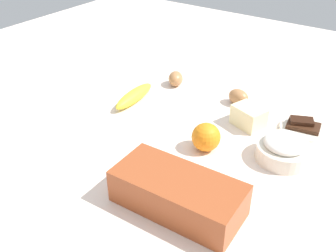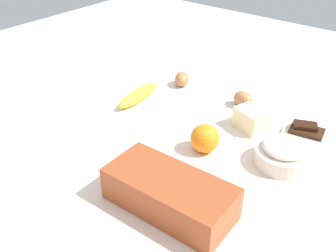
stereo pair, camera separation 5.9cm
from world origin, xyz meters
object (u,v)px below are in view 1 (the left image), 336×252
Objects in this scene: flour_bowl at (284,149)px; chocolate_plate at (303,128)px; egg_beside_bowl at (176,79)px; orange_fruit at (206,137)px; egg_near_butter at (238,97)px; loaf_pan at (178,193)px; butter_block at (249,117)px; banana at (134,96)px.

flour_bowl is 1.06× the size of chocolate_plate.
egg_beside_bowl is at bearing -4.28° from chocolate_plate.
egg_near_butter is (0.04, -0.27, -0.01)m from orange_fruit.
butter_block is (0.02, -0.39, -0.01)m from loaf_pan.
egg_near_butter is at bearing -147.82° from banana.
orange_fruit is (-0.32, 0.10, 0.02)m from banana.
orange_fruit is at bearing 76.37° from butter_block.
loaf_pan is 0.40m from butter_block.
butter_block is 0.69× the size of chocolate_plate.
orange_fruit reaches higher than flour_bowl.
orange_fruit is 0.30m from chocolate_plate.
loaf_pan reaches higher than banana.
loaf_pan is 0.60m from egg_beside_bowl.
butter_block is at bearing 129.01° from egg_near_butter.
orange_fruit reaches higher than butter_block.
banana reaches higher than chocolate_plate.
egg_beside_bowl is (0.28, -0.27, -0.01)m from orange_fruit.
egg_near_butter is 0.24m from egg_beside_bowl.
loaf_pan reaches higher than egg_near_butter.
loaf_pan is at bearing 67.64° from flour_bowl.
flour_bowl is 1.54× the size of butter_block.
loaf_pan is 4.16× the size of egg_near_butter.
egg_near_butter is at bearing -9.35° from chocolate_plate.
loaf_pan is at bearing 124.51° from egg_beside_bowl.
chocolate_plate is at bearing 175.72° from egg_beside_bowl.
loaf_pan is 0.23m from orange_fruit.
loaf_pan is at bearing 140.12° from banana.
loaf_pan is at bearing 75.32° from chocolate_plate.
orange_fruit reaches higher than egg_beside_bowl.
butter_block is 1.31× the size of egg_near_butter.
egg_near_butter is at bearing -80.72° from loaf_pan.
flour_bowl is at bearing 90.74° from chocolate_plate.
orange_fruit is (0.18, 0.08, 0.01)m from flour_bowl.
butter_block is 0.13m from egg_near_butter.
flour_bowl is 0.17m from butter_block.
orange_fruit is 0.18m from butter_block.
banana is 0.34m from orange_fruit.
orange_fruit is at bearing 52.62° from chocolate_plate.
butter_block is at bearing -34.40° from flour_bowl.
loaf_pan reaches higher than egg_beside_bowl.
flour_bowl is 0.73× the size of banana.
flour_bowl reaches higher than chocolate_plate.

